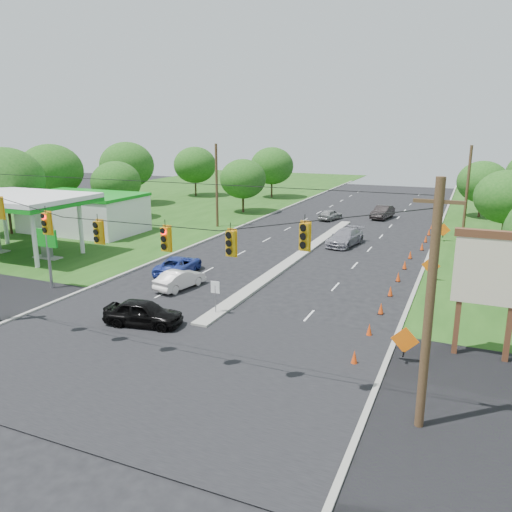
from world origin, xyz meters
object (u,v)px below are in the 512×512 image
at_px(white_sedan, 180,279).
at_px(blue_pickup, 179,265).
at_px(black_sedan, 143,313).
at_px(pylon_sign, 496,276).
at_px(gas_station, 73,210).

xyz_separation_m(white_sedan, blue_pickup, (-1.97, 2.97, 0.03)).
bearing_deg(black_sedan, white_sedan, 4.89).
distance_m(black_sedan, white_sedan, 6.71).
bearing_deg(blue_pickup, pylon_sign, 155.28).
relative_size(gas_station, white_sedan, 5.03).
relative_size(white_sedan, blue_pickup, 0.81).
bearing_deg(gas_station, black_sedan, -39.66).
bearing_deg(white_sedan, gas_station, -18.92).
height_order(gas_station, black_sedan, gas_station).
distance_m(gas_station, pylon_sign, 40.50).
bearing_deg(black_sedan, pylon_sign, -89.35).
xyz_separation_m(gas_station, black_sedan, (20.77, -17.22, -1.84)).
relative_size(gas_station, pylon_sign, 3.22).
bearing_deg(pylon_sign, black_sedan, -169.55).
xyz_separation_m(gas_station, blue_pickup, (17.10, -7.76, -1.90)).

